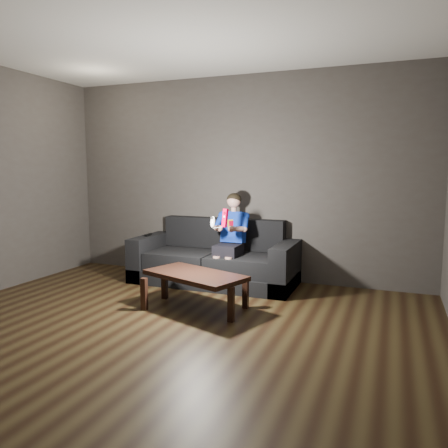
% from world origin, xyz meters
% --- Properties ---
extents(floor, '(5.00, 5.00, 0.00)m').
position_xyz_m(floor, '(0.00, 0.00, 0.00)').
color(floor, black).
rests_on(floor, ground).
extents(back_wall, '(5.00, 0.04, 2.70)m').
position_xyz_m(back_wall, '(0.00, 2.50, 1.35)').
color(back_wall, '#3E3836').
rests_on(back_wall, ground).
extents(ceiling, '(5.00, 5.00, 0.02)m').
position_xyz_m(ceiling, '(0.00, 0.00, 2.70)').
color(ceiling, beige).
rests_on(ceiling, back_wall).
extents(sofa, '(2.11, 0.91, 0.81)m').
position_xyz_m(sofa, '(-0.19, 2.11, 0.27)').
color(sofa, black).
rests_on(sofa, floor).
extents(child, '(0.44, 0.54, 1.08)m').
position_xyz_m(child, '(0.05, 2.05, 0.69)').
color(child, black).
rests_on(child, sofa).
extents(wii_remote_red, '(0.07, 0.09, 0.22)m').
position_xyz_m(wii_remote_red, '(0.13, 1.63, 0.91)').
color(wii_remote_red, red).
rests_on(wii_remote_red, child).
extents(nunchuk_white, '(0.06, 0.09, 0.14)m').
position_xyz_m(nunchuk_white, '(-0.03, 1.64, 0.86)').
color(nunchuk_white, white).
rests_on(nunchuk_white, child).
extents(wii_remote_black, '(0.05, 0.16, 0.03)m').
position_xyz_m(wii_remote_black, '(-1.14, 2.03, 0.59)').
color(wii_remote_black, black).
rests_on(wii_remote_black, sofa).
extents(coffee_table, '(1.19, 0.87, 0.39)m').
position_xyz_m(coffee_table, '(0.03, 1.01, 0.34)').
color(coffee_table, black).
rests_on(coffee_table, floor).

